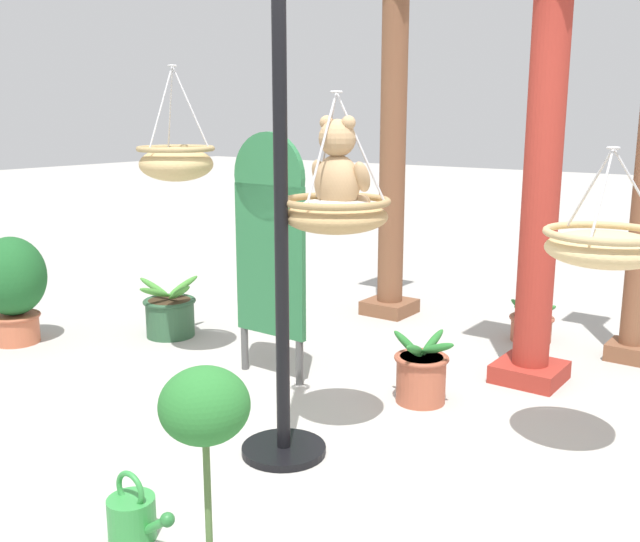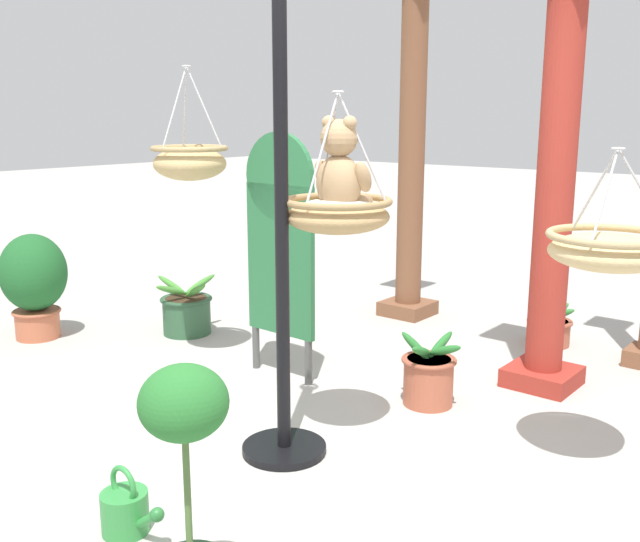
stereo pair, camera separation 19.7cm
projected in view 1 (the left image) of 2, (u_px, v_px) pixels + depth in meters
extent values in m
plane|color=#ADAAA3|center=(310.00, 464.00, 3.64)|extent=(40.00, 40.00, 0.00)
cylinder|color=black|center=(281.00, 237.00, 3.51)|extent=(0.07, 0.07, 2.29)
cylinder|color=black|center=(284.00, 450.00, 3.75)|extent=(0.44, 0.44, 0.04)
ellipsoid|color=tan|center=(336.00, 216.00, 3.60)|extent=(0.53, 0.53, 0.17)
torus|color=#97794E|center=(336.00, 201.00, 3.59)|extent=(0.55, 0.55, 0.04)
ellipsoid|color=silver|center=(336.00, 212.00, 3.60)|extent=(0.46, 0.46, 0.14)
cylinder|color=#B7B7BC|center=(361.00, 148.00, 3.52)|extent=(0.22, 0.14, 0.53)
cylinder|color=#B7B7BC|center=(326.00, 146.00, 3.64)|extent=(0.22, 0.14, 0.53)
cylinder|color=#B7B7BC|center=(322.00, 148.00, 3.44)|extent=(0.01, 0.25, 0.53)
torus|color=#B7B7BC|center=(336.00, 92.00, 3.48)|extent=(0.06, 0.06, 0.01)
ellipsoid|color=tan|center=(337.00, 183.00, 3.58)|extent=(0.24, 0.20, 0.28)
sphere|color=tan|center=(337.00, 138.00, 3.53)|extent=(0.23, 0.23, 0.19)
ellipsoid|color=tan|center=(345.00, 141.00, 3.59)|extent=(0.10, 0.08, 0.06)
sphere|color=black|center=(348.00, 140.00, 3.61)|extent=(0.03, 0.03, 0.03)
sphere|color=tan|center=(327.00, 123.00, 3.55)|extent=(0.07, 0.07, 0.07)
sphere|color=tan|center=(348.00, 123.00, 3.48)|extent=(0.07, 0.07, 0.07)
ellipsoid|color=tan|center=(320.00, 174.00, 3.67)|extent=(0.08, 0.14, 0.18)
ellipsoid|color=tan|center=(362.00, 177.00, 3.52)|extent=(0.08, 0.14, 0.18)
ellipsoid|color=tan|center=(338.00, 201.00, 3.72)|extent=(0.09, 0.16, 0.09)
ellipsoid|color=tan|center=(359.00, 203.00, 3.64)|extent=(0.09, 0.16, 0.09)
ellipsoid|color=tan|center=(176.00, 164.00, 4.79)|extent=(0.49, 0.49, 0.23)
torus|color=tan|center=(176.00, 149.00, 4.77)|extent=(0.52, 0.52, 0.04)
cylinder|color=#B7B7BC|center=(191.00, 108.00, 4.70)|extent=(0.21, 0.13, 0.54)
cylinder|color=#B7B7BC|center=(170.00, 108.00, 4.81)|extent=(0.21, 0.13, 0.54)
cylinder|color=#B7B7BC|center=(161.00, 107.00, 4.62)|extent=(0.01, 0.24, 0.54)
torus|color=#B7B7BC|center=(172.00, 66.00, 4.66)|extent=(0.06, 0.06, 0.01)
ellipsoid|color=tan|center=(605.00, 249.00, 3.38)|extent=(0.55, 0.55, 0.17)
torus|color=tan|center=(606.00, 233.00, 3.36)|extent=(0.57, 0.57, 0.04)
cylinder|color=#B7B7BC|center=(638.00, 191.00, 3.30)|extent=(0.23, 0.14, 0.40)
cylinder|color=#B7B7BC|center=(590.00, 188.00, 3.43)|extent=(0.23, 0.14, 0.40)
cylinder|color=#B7B7BC|center=(602.00, 193.00, 3.22)|extent=(0.01, 0.26, 0.40)
torus|color=#B7B7BC|center=(613.00, 148.00, 3.28)|extent=(0.06, 0.06, 0.01)
cylinder|color=#9E2D23|center=(542.00, 175.00, 4.49)|extent=(0.23, 0.23, 2.73)
cube|color=#9E2D23|center=(529.00, 372.00, 4.77)|extent=(0.42, 0.42, 0.12)
cylinder|color=brown|center=(393.00, 146.00, 6.09)|extent=(0.22, 0.22, 2.94)
cube|color=brown|center=(389.00, 307.00, 6.39)|extent=(0.40, 0.40, 0.12)
cube|color=brown|center=(630.00, 351.00, 5.19)|extent=(0.30, 0.30, 0.12)
cylinder|color=#AD563D|center=(531.00, 329.00, 5.61)|extent=(0.31, 0.31, 0.19)
torus|color=#9C4E37|center=(532.00, 318.00, 5.59)|extent=(0.34, 0.34, 0.03)
cylinder|color=#382819|center=(532.00, 319.00, 5.59)|extent=(0.27, 0.27, 0.03)
ellipsoid|color=#38843D|center=(544.00, 310.00, 5.53)|extent=(0.20, 0.05, 0.13)
ellipsoid|color=#38843D|center=(541.00, 308.00, 5.61)|extent=(0.14, 0.19, 0.16)
ellipsoid|color=#38843D|center=(531.00, 306.00, 5.66)|extent=(0.14, 0.20, 0.15)
ellipsoid|color=#38843D|center=(522.00, 308.00, 5.62)|extent=(0.20, 0.07, 0.15)
ellipsoid|color=#38843D|center=(523.00, 309.00, 5.53)|extent=(0.13, 0.21, 0.12)
ellipsoid|color=#38843D|center=(537.00, 311.00, 5.49)|extent=(0.17, 0.18, 0.14)
cylinder|color=#4C6B38|center=(208.00, 504.00, 2.39)|extent=(0.02, 0.02, 0.46)
ellipsoid|color=#28702D|center=(204.00, 405.00, 2.32)|extent=(0.30, 0.30, 0.25)
cylinder|color=#AD563D|center=(421.00, 379.00, 4.40)|extent=(0.30, 0.30, 0.29)
torus|color=#9C4E37|center=(422.00, 358.00, 4.37)|extent=(0.34, 0.34, 0.03)
cylinder|color=#382819|center=(422.00, 359.00, 4.37)|extent=(0.27, 0.27, 0.03)
ellipsoid|color=#28702D|center=(437.00, 348.00, 4.28)|extent=(0.24, 0.07, 0.13)
ellipsoid|color=#28702D|center=(432.00, 342.00, 4.42)|extent=(0.09, 0.23, 0.17)
ellipsoid|color=#28702D|center=(408.00, 344.00, 4.40)|extent=(0.22, 0.08, 0.19)
ellipsoid|color=#28702D|center=(415.00, 349.00, 4.26)|extent=(0.07, 0.24, 0.13)
cylinder|color=#BC6042|center=(17.00, 329.00, 5.56)|extent=(0.34, 0.34, 0.22)
torus|color=#A9573B|center=(15.00, 316.00, 5.54)|extent=(0.37, 0.37, 0.03)
cylinder|color=#382819|center=(15.00, 316.00, 5.54)|extent=(0.30, 0.30, 0.03)
ellipsoid|color=#1E5B28|center=(12.00, 276.00, 5.47)|extent=(0.51, 0.51, 0.61)
cylinder|color=#2D5638|center=(170.00, 318.00, 5.73)|extent=(0.38, 0.38, 0.30)
torus|color=#294E32|center=(169.00, 301.00, 5.70)|extent=(0.42, 0.42, 0.03)
cylinder|color=#382819|center=(169.00, 302.00, 5.70)|extent=(0.33, 0.33, 0.03)
ellipsoid|color=#478E38|center=(179.00, 293.00, 5.58)|extent=(0.30, 0.09, 0.19)
ellipsoid|color=#478E38|center=(183.00, 285.00, 5.78)|extent=(0.08, 0.31, 0.15)
ellipsoid|color=#478E38|center=(155.00, 287.00, 5.74)|extent=(0.31, 0.10, 0.17)
ellipsoid|color=#478E38|center=(155.00, 292.00, 5.56)|extent=(0.05, 0.31, 0.16)
cube|color=#286B3D|center=(270.00, 261.00, 4.69)|extent=(0.57, 0.05, 0.99)
cylinder|color=#286B3D|center=(269.00, 177.00, 4.57)|extent=(0.57, 0.05, 0.57)
cylinder|color=#4C4C4C|center=(245.00, 348.00, 4.97)|extent=(0.05, 0.05, 0.30)
cylinder|color=#4C4C4C|center=(300.00, 363.00, 4.68)|extent=(0.05, 0.05, 0.30)
cylinder|color=#338C3F|center=(132.00, 518.00, 2.98)|extent=(0.20, 0.20, 0.18)
cylinder|color=#338C3F|center=(155.00, 526.00, 2.90)|extent=(0.17, 0.04, 0.14)
sphere|color=#287033|center=(167.00, 520.00, 2.84)|extent=(0.06, 0.06, 0.06)
torus|color=#338C3F|center=(130.00, 490.00, 2.96)|extent=(0.16, 0.02, 0.16)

